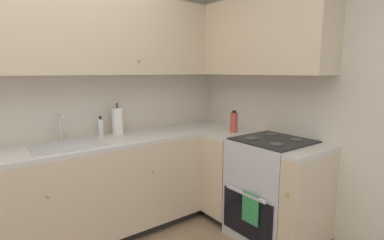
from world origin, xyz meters
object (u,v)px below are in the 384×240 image
at_px(oven_range, 271,188).
at_px(oil_bottle, 234,122).
at_px(paper_towel_roll, 118,121).
at_px(soap_bottle, 101,127).

distance_m(oven_range, oil_bottle, 0.74).
relative_size(oven_range, paper_towel_roll, 3.34).
height_order(paper_towel_roll, oil_bottle, paper_towel_roll).
bearing_deg(soap_bottle, paper_towel_roll, -6.95).
height_order(oven_range, soap_bottle, soap_bottle).
distance_m(paper_towel_roll, oil_bottle, 1.16).
bearing_deg(soap_bottle, oven_range, -44.00).
height_order(oven_range, paper_towel_roll, paper_towel_roll).
bearing_deg(oven_range, soap_bottle, 136.00).
xyz_separation_m(paper_towel_roll, oil_bottle, (0.98, -0.62, -0.03)).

